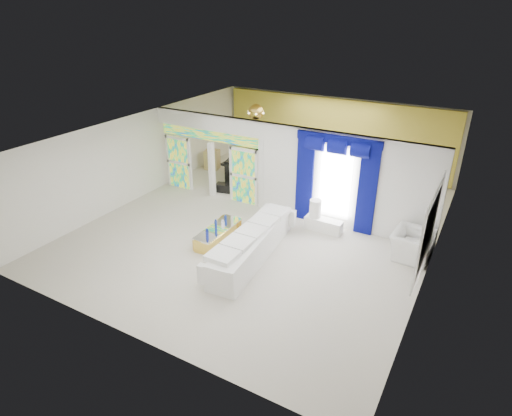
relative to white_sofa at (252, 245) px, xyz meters
The scene contains 22 objects.
floor 2.13m from the white_sofa, 107.72° to the left, with size 12.00×12.00×0.00m, color #B7AF9E.
dividing_wall 3.54m from the white_sofa, 63.29° to the left, with size 5.70×0.18×3.00m, color white.
dividing_header 5.17m from the white_sofa, 139.30° to the left, with size 4.30×0.18×0.55m, color white.
stained_panel_left 5.79m from the white_sofa, 148.59° to the left, with size 0.95×0.04×2.00m, color #994C3F.
stained_panel_right 3.70m from the white_sofa, 124.52° to the left, with size 0.95×0.04×2.00m, color #994C3F.
stained_transom 4.97m from the white_sofa, 139.30° to the left, with size 4.00×0.05×0.35m, color #994C3F.
window_pane 3.34m from the white_sofa, 66.53° to the left, with size 1.00×0.02×2.30m, color white.
blue_drape_left 3.06m from the white_sofa, 84.82° to the left, with size 0.55×0.10×2.80m, color #030744.
blue_drape_right 3.80m from the white_sofa, 51.80° to the left, with size 0.55×0.10×2.80m, color #030744.
blue_pelmet 3.98m from the white_sofa, 66.31° to the left, with size 2.60×0.12×0.25m, color #030744.
wall_mirror 4.57m from the white_sofa, 13.11° to the left, with size 0.04×2.70×1.90m, color white.
gold_curtains 8.01m from the white_sofa, 94.63° to the left, with size 9.70×0.12×2.90m, color #AF9C2A.
white_sofa is the anchor object (origin of this frame).
coffee_table 1.39m from the white_sofa, 167.47° to the left, with size 0.59×1.78×0.40m, color gold.
console_table 2.69m from the white_sofa, 64.62° to the left, with size 1.18×0.37×0.39m, color white.
table_lamp 2.59m from the white_sofa, 70.68° to the left, with size 0.36×0.36×0.58m, color silver.
armchair 4.41m from the white_sofa, 29.84° to the left, with size 1.16×1.01×0.75m, color white.
grand_piano 5.95m from the white_sofa, 120.98° to the left, with size 1.44×1.89×0.95m, color black.
piano_bench 4.66m from the white_sofa, 131.17° to the left, with size 0.93×0.36×0.31m, color black.
tv_console 7.29m from the white_sofa, 133.48° to the left, with size 0.57×0.52×0.83m, color tan.
chandelier 6.56m from the white_sofa, 118.56° to the left, with size 0.60×0.60×0.60m, color gold.
decanters 1.41m from the white_sofa, 167.84° to the left, with size 0.15×1.12×0.26m.
Camera 1 is at (5.73, -10.80, 6.39)m, focal length 29.94 mm.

